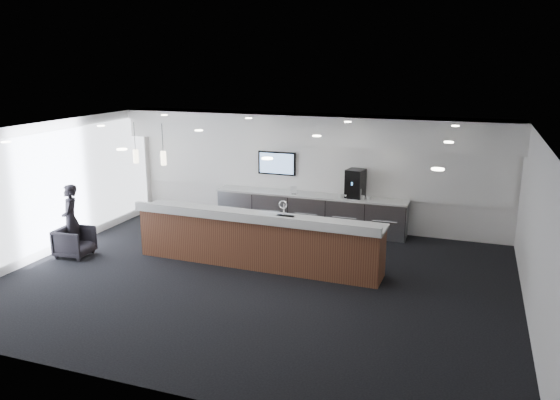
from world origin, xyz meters
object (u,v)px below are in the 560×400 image
(coffee_machine, at_px, (355,183))
(armchair, at_px, (75,242))
(service_counter, at_px, (257,240))
(lounge_guest, at_px, (71,219))

(coffee_machine, distance_m, armchair, 6.81)
(service_counter, bearing_deg, coffee_machine, 64.33)
(service_counter, bearing_deg, armchair, -166.54)
(service_counter, relative_size, coffee_machine, 7.66)
(armchair, bearing_deg, service_counter, -83.19)
(service_counter, height_order, coffee_machine, coffee_machine)
(service_counter, relative_size, lounge_guest, 3.43)
(service_counter, distance_m, armchair, 4.19)
(lounge_guest, bearing_deg, armchair, 13.74)
(armchair, distance_m, lounge_guest, 0.54)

